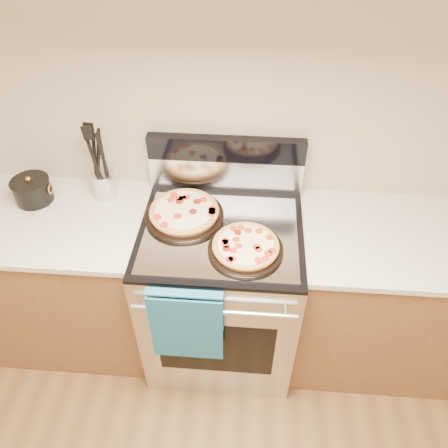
# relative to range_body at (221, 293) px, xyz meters

# --- Properties ---
(wall_back) EXTENTS (4.00, 0.00, 4.00)m
(wall_back) POSITION_rel_range_body_xyz_m (0.00, 0.35, 0.90)
(wall_back) COLOR #C4B38E
(wall_back) RESTS_ON ground
(range_body) EXTENTS (0.76, 0.68, 0.90)m
(range_body) POSITION_rel_range_body_xyz_m (0.00, 0.00, 0.00)
(range_body) COLOR #B7B7BC
(range_body) RESTS_ON ground
(oven_window) EXTENTS (0.56, 0.01, 0.40)m
(oven_window) POSITION_rel_range_body_xyz_m (0.00, -0.34, 0.00)
(oven_window) COLOR black
(oven_window) RESTS_ON range_body
(cooktop) EXTENTS (0.76, 0.68, 0.02)m
(cooktop) POSITION_rel_range_body_xyz_m (0.00, 0.00, 0.46)
(cooktop) COLOR black
(cooktop) RESTS_ON range_body
(backsplash_lower) EXTENTS (0.76, 0.06, 0.18)m
(backsplash_lower) POSITION_rel_range_body_xyz_m (0.00, 0.31, 0.56)
(backsplash_lower) COLOR silver
(backsplash_lower) RESTS_ON cooktop
(backsplash_upper) EXTENTS (0.76, 0.06, 0.12)m
(backsplash_upper) POSITION_rel_range_body_xyz_m (0.00, 0.31, 0.71)
(backsplash_upper) COLOR black
(backsplash_upper) RESTS_ON backsplash_lower
(oven_handle) EXTENTS (0.70, 0.03, 0.03)m
(oven_handle) POSITION_rel_range_body_xyz_m (0.00, -0.38, 0.35)
(oven_handle) COLOR silver
(oven_handle) RESTS_ON range_body
(dish_towel) EXTENTS (0.32, 0.05, 0.42)m
(dish_towel) POSITION_rel_range_body_xyz_m (-0.12, -0.38, 0.25)
(dish_towel) COLOR #19587D
(dish_towel) RESTS_ON oven_handle
(foil_sheet) EXTENTS (0.70, 0.55, 0.01)m
(foil_sheet) POSITION_rel_range_body_xyz_m (0.00, -0.03, 0.47)
(foil_sheet) COLOR gray
(foil_sheet) RESTS_ON cooktop
(cabinet_left) EXTENTS (1.00, 0.62, 0.88)m
(cabinet_left) POSITION_rel_range_body_xyz_m (-0.88, 0.03, -0.01)
(cabinet_left) COLOR brown
(cabinet_left) RESTS_ON ground
(countertop_left) EXTENTS (1.02, 0.64, 0.03)m
(countertop_left) POSITION_rel_range_body_xyz_m (-0.88, 0.03, 0.45)
(countertop_left) COLOR beige
(countertop_left) RESTS_ON cabinet_left
(cabinet_right) EXTENTS (1.00, 0.62, 0.88)m
(cabinet_right) POSITION_rel_range_body_xyz_m (0.88, 0.03, -0.01)
(cabinet_right) COLOR brown
(cabinet_right) RESTS_ON ground
(countertop_right) EXTENTS (1.02, 0.64, 0.03)m
(countertop_right) POSITION_rel_range_body_xyz_m (0.88, 0.03, 0.45)
(countertop_right) COLOR beige
(countertop_right) RESTS_ON cabinet_right
(pepperoni_pizza_back) EXTENTS (0.42, 0.42, 0.05)m
(pepperoni_pizza_back) POSITION_rel_range_body_xyz_m (-0.18, 0.07, 0.50)
(pepperoni_pizza_back) COLOR #AA6934
(pepperoni_pizza_back) RESTS_ON foil_sheet
(pepperoni_pizza_front) EXTENTS (0.39, 0.39, 0.04)m
(pepperoni_pizza_front) POSITION_rel_range_body_xyz_m (0.12, -0.13, 0.50)
(pepperoni_pizza_front) COLOR #AA6934
(pepperoni_pizza_front) RESTS_ON foil_sheet
(utensil_crock) EXTENTS (0.13, 0.13, 0.14)m
(utensil_crock) POSITION_rel_range_body_xyz_m (-0.60, 0.22, 0.53)
(utensil_crock) COLOR silver
(utensil_crock) RESTS_ON countertop_left
(saucepan) EXTENTS (0.18, 0.18, 0.11)m
(saucepan) POSITION_rel_range_body_xyz_m (-0.95, 0.16, 0.52)
(saucepan) COLOR black
(saucepan) RESTS_ON countertop_left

